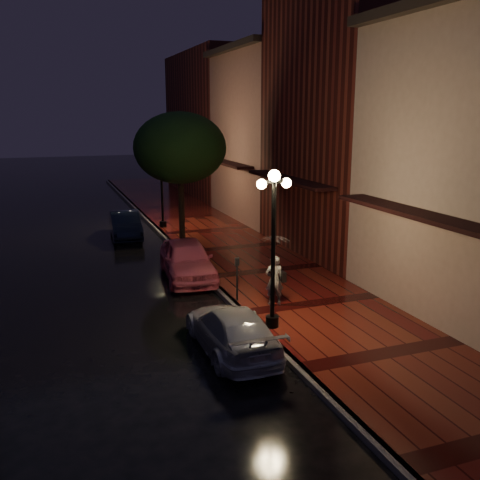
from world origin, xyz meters
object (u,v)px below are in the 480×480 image
object	(u,v)px
silver_car	(232,330)
woman_with_umbrella	(275,259)
parking_meter	(237,275)
street_tree	(180,150)
pink_car	(187,260)
streetlamp_near	(273,240)
navy_car	(125,225)
streetlamp_far	(162,179)

from	to	relation	value
silver_car	woman_with_umbrella	world-z (taller)	woman_with_umbrella
silver_car	woman_with_umbrella	size ratio (longest dim) A/B	1.84
woman_with_umbrella	silver_car	bearing A→B (deg)	58.00
parking_meter	street_tree	bearing A→B (deg)	101.24
street_tree	parking_meter	bearing A→B (deg)	-93.01
parking_meter	pink_car	bearing A→B (deg)	117.31
streetlamp_near	navy_car	size ratio (longest dim) A/B	1.12
streetlamp_far	pink_car	bearing A→B (deg)	-96.38
street_tree	silver_car	size ratio (longest dim) A/B	1.46
navy_car	silver_car	world-z (taller)	navy_car
pink_car	navy_car	xyz separation A→B (m)	(-1.12, 7.34, -0.08)
navy_car	street_tree	bearing A→B (deg)	-34.91
street_tree	navy_car	distance (m)	4.68
pink_car	woman_with_umbrella	bearing A→B (deg)	-60.92
woman_with_umbrella	streetlamp_far	bearing A→B (deg)	-75.63
street_tree	silver_car	distance (m)	12.46
pink_car	woman_with_umbrella	world-z (taller)	woman_with_umbrella
streetlamp_near	parking_meter	size ratio (longest dim) A/B	3.11
street_tree	navy_car	xyz separation A→B (m)	(-2.33, 1.86, -3.61)
street_tree	streetlamp_near	bearing A→B (deg)	-91.35
navy_car	woman_with_umbrella	size ratio (longest dim) A/B	1.78
parking_meter	navy_car	bearing A→B (deg)	114.30
street_tree	woman_with_umbrella	distance (m)	9.77
street_tree	silver_car	xyz separation A→B (m)	(-1.71, -11.79, -3.67)
streetlamp_near	woman_with_umbrella	bearing A→B (deg)	64.42
streetlamp_far	pink_car	xyz separation A→B (m)	(-0.95, -8.49, -1.88)
streetlamp_far	silver_car	distance (m)	15.00
silver_car	navy_car	bearing A→B (deg)	-86.98
streetlamp_near	silver_car	distance (m)	2.61
silver_car	woman_with_umbrella	xyz separation A→B (m)	(2.22, 2.40, 1.00)
street_tree	silver_car	world-z (taller)	street_tree
pink_car	woman_with_umbrella	xyz separation A→B (m)	(1.72, -3.91, 0.86)
streetlamp_near	navy_car	bearing A→B (deg)	99.17
street_tree	navy_car	world-z (taller)	street_tree
streetlamp_near	pink_car	distance (m)	5.90
silver_car	pink_car	bearing A→B (deg)	-94.15
streetlamp_near	parking_meter	bearing A→B (deg)	95.02
silver_car	woman_with_umbrella	bearing A→B (deg)	-132.41
streetlamp_far	navy_car	size ratio (longest dim) A/B	1.12
street_tree	streetlamp_far	bearing A→B (deg)	94.91
street_tree	woman_with_umbrella	bearing A→B (deg)	-86.90
navy_car	parking_meter	size ratio (longest dim) A/B	2.77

